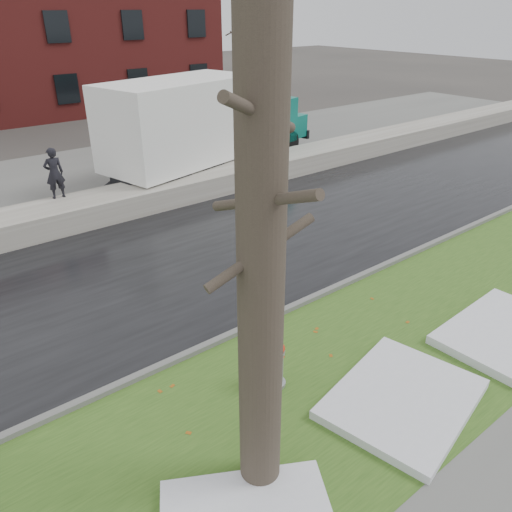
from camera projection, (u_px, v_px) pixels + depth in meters
ground at (300, 343)px, 9.90m from camera, size 120.00×120.00×0.00m
verge at (348, 375)px, 9.02m from camera, size 60.00×4.50×0.04m
road at (183, 261)px, 13.05m from camera, size 60.00×7.00×0.03m
parking_lot at (68, 181)px, 19.00m from camera, size 60.00×9.00×0.03m
curb at (268, 318)px, 10.57m from camera, size 60.00×0.15×0.14m
snowbank at (114, 204)px, 15.83m from camera, size 60.00×1.60×0.75m
bg_tree_right at (234, 50)px, 34.10m from camera, size 1.40×1.62×6.50m
fire_hydrant at (276, 362)px, 8.56m from camera, size 0.45×0.43×0.92m
tree at (261, 258)px, 5.49m from camera, size 1.43×1.71×6.89m
box_truck at (203, 124)px, 18.93m from camera, size 11.29×4.71×3.73m
worker at (54, 173)px, 14.92m from camera, size 0.58×0.39×1.54m
snow_patch_near at (403, 399)px, 8.34m from camera, size 2.96×2.50×0.16m
snow_patch_side at (504, 332)px, 10.02m from camera, size 2.87×1.92×0.18m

